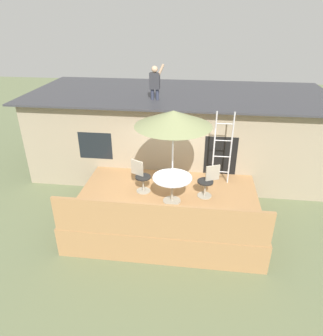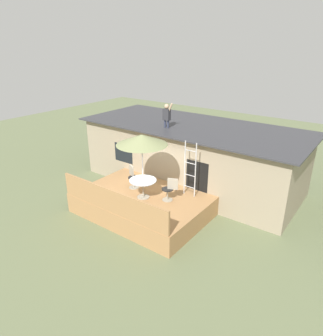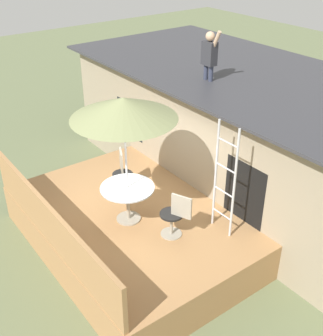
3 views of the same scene
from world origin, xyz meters
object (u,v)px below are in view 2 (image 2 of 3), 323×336
patio_table (143,184)px  patio_umbrella (142,140)px  person_figure (167,114)px  patio_chair_right (169,189)px  step_ladder (190,169)px  patio_chair_left (133,177)px

patio_table → patio_umbrella: (0.00, -0.00, 1.76)m
person_figure → patio_chair_right: 3.66m
patio_table → step_ladder: 1.89m
step_ladder → person_figure: bearing=145.7°
patio_table → person_figure: size_ratio=0.94×
patio_chair_left → person_figure: bearing=113.9°
step_ladder → patio_chair_left: (-2.26, -0.78, -0.64)m
patio_chair_right → step_ladder: bearing=-138.2°
patio_table → step_ladder: size_ratio=0.47×
person_figure → patio_chair_left: bearing=-92.5°
patio_umbrella → patio_chair_right: bearing=23.5°
step_ladder → patio_chair_left: bearing=-161.0°
patio_umbrella → step_ladder: bearing=43.0°
patio_umbrella → person_figure: person_figure is taller
patio_chair_left → patio_chair_right: 1.88m
patio_table → patio_chair_left: patio_chair_left is taller
patio_chair_left → patio_chair_right: size_ratio=1.00×
patio_umbrella → patio_chair_left: patio_umbrella is taller
patio_table → step_ladder: step_ladder is taller
step_ladder → person_figure: 3.06m
patio_table → patio_chair_left: bearing=153.7°
patio_umbrella → person_figure: size_ratio=2.29×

